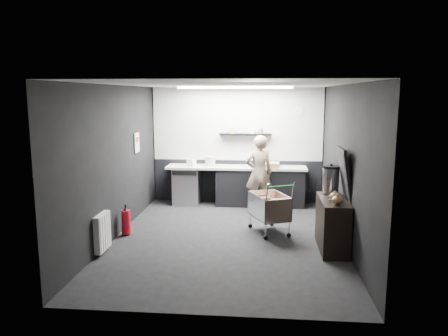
{
  "coord_description": "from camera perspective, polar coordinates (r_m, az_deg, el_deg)",
  "views": [
    {
      "loc": [
        0.62,
        -7.42,
        2.54
      ],
      "look_at": [
        -0.1,
        0.4,
        1.2
      ],
      "focal_mm": 35.0,
      "sensor_mm": 36.0,
      "label": 1
    }
  ],
  "objects": [
    {
      "name": "prep_counter",
      "position": [
        10.07,
        2.36,
        -2.28
      ],
      "size": [
        3.2,
        0.61,
        0.9
      ],
      "color": "black",
      "rests_on": "floor"
    },
    {
      "name": "poster_red_band",
      "position": [
        9.15,
        -11.3,
        3.7
      ],
      "size": [
        0.02,
        0.22,
        0.1
      ],
      "primitive_type": "cube",
      "color": "red",
      "rests_on": "poster"
    },
    {
      "name": "person",
      "position": [
        9.55,
        4.59,
        -0.68
      ],
      "size": [
        0.68,
        0.53,
        1.66
      ],
      "primitive_type": "imported",
      "rotation": [
        0.0,
        0.0,
        3.37
      ],
      "color": "#BEAD97",
      "rests_on": "floor"
    },
    {
      "name": "ceiling_strip",
      "position": [
        9.3,
        1.43,
        10.45
      ],
      "size": [
        2.4,
        0.2,
        0.04
      ],
      "primitive_type": "cube",
      "color": "white",
      "rests_on": "ceiling"
    },
    {
      "name": "poster",
      "position": [
        9.16,
        -11.32,
        3.26
      ],
      "size": [
        0.02,
        0.3,
        0.4
      ],
      "primitive_type": "cube",
      "color": "silver",
      "rests_on": "wall_left"
    },
    {
      "name": "ceiling",
      "position": [
        7.45,
        0.46,
        10.88
      ],
      "size": [
        5.5,
        5.5,
        0.0
      ],
      "primitive_type": "plane",
      "rotation": [
        3.14,
        0.0,
        0.0
      ],
      "color": "silver",
      "rests_on": "wall_back"
    },
    {
      "name": "wall_left",
      "position": [
        7.96,
        -14.05,
        0.77
      ],
      "size": [
        0.0,
        5.5,
        5.5
      ],
      "primitive_type": "plane",
      "rotation": [
        1.57,
        0.0,
        1.57
      ],
      "color": "black",
      "rests_on": "floor"
    },
    {
      "name": "wall_front",
      "position": [
        4.86,
        -2.29,
        -4.52
      ],
      "size": [
        5.5,
        0.0,
        5.5
      ],
      "primitive_type": "plane",
      "rotation": [
        -1.57,
        0.0,
        0.0
      ],
      "color": "black",
      "rests_on": "floor"
    },
    {
      "name": "kitchen_wall_panel",
      "position": [
        10.2,
        1.74,
        5.77
      ],
      "size": [
        3.95,
        0.02,
        1.7
      ],
      "primitive_type": "cube",
      "color": "beige",
      "rests_on": "wall_back"
    },
    {
      "name": "wall_clock",
      "position": [
        10.18,
        9.7,
        7.32
      ],
      "size": [
        0.2,
        0.03,
        0.2
      ],
      "primitive_type": "cylinder",
      "rotation": [
        1.57,
        0.0,
        0.0
      ],
      "color": "white",
      "rests_on": "wall_back"
    },
    {
      "name": "dado_panel",
      "position": [
        10.38,
        1.7,
        -1.69
      ],
      "size": [
        3.95,
        0.02,
        1.0
      ],
      "primitive_type": "cube",
      "color": "black",
      "rests_on": "wall_back"
    },
    {
      "name": "fire_extinguisher",
      "position": [
        8.18,
        -12.67,
        -6.76
      ],
      "size": [
        0.16,
        0.16,
        0.54
      ],
      "color": "red",
      "rests_on": "floor"
    },
    {
      "name": "sideboard",
      "position": [
        7.45,
        14.05,
        -6.2
      ],
      "size": [
        0.48,
        1.13,
        1.69
      ],
      "color": "black",
      "rests_on": "floor"
    },
    {
      "name": "wall_right",
      "position": [
        7.64,
        15.56,
        0.34
      ],
      "size": [
        0.0,
        5.5,
        5.5
      ],
      "primitive_type": "plane",
      "rotation": [
        1.57,
        0.0,
        -1.57
      ],
      "color": "black",
      "rests_on": "floor"
    },
    {
      "name": "cardboard_box",
      "position": [
        9.92,
        5.63,
        0.41
      ],
      "size": [
        0.56,
        0.44,
        0.11
      ],
      "primitive_type": "cube",
      "rotation": [
        0.0,
        0.0,
        -0.04
      ],
      "color": "tan",
      "rests_on": "prep_counter"
    },
    {
      "name": "wall_back",
      "position": [
        10.26,
        1.73,
        2.99
      ],
      "size": [
        5.5,
        0.0,
        5.5
      ],
      "primitive_type": "plane",
      "rotation": [
        1.57,
        0.0,
        0.0
      ],
      "color": "black",
      "rests_on": "floor"
    },
    {
      "name": "radiator",
      "position": [
        7.34,
        -15.6,
        -8.06
      ],
      "size": [
        0.1,
        0.5,
        0.6
      ],
      "primitive_type": "cube",
      "color": "white",
      "rests_on": "wall_left"
    },
    {
      "name": "floor",
      "position": [
        7.87,
        0.43,
        -9.17
      ],
      "size": [
        5.5,
        5.5,
        0.0
      ],
      "primitive_type": "plane",
      "color": "black",
      "rests_on": "ground"
    },
    {
      "name": "pink_tub",
      "position": [
        10.04,
        -1.83,
        0.9
      ],
      "size": [
        0.23,
        0.23,
        0.23
      ],
      "primitive_type": "cylinder",
      "color": "beige",
      "rests_on": "prep_counter"
    },
    {
      "name": "shopping_cart",
      "position": [
        8.1,
        5.9,
        -5.23
      ],
      "size": [
        0.86,
        1.1,
        0.98
      ],
      "color": "silver",
      "rests_on": "floor"
    },
    {
      "name": "white_container",
      "position": [
        10.05,
        -4.27,
        0.69
      ],
      "size": [
        0.22,
        0.2,
        0.16
      ],
      "primitive_type": "cube",
      "rotation": [
        0.0,
        0.0,
        -0.42
      ],
      "color": "white",
      "rests_on": "prep_counter"
    },
    {
      "name": "floating_shelf",
      "position": [
        10.1,
        2.83,
        4.41
      ],
      "size": [
        1.2,
        0.22,
        0.04
      ],
      "primitive_type": "cube",
      "color": "black",
      "rests_on": "wall_back"
    }
  ]
}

